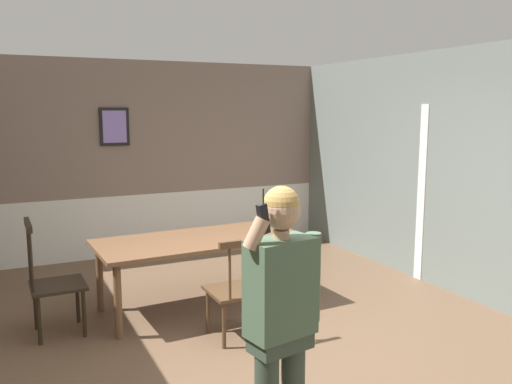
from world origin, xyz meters
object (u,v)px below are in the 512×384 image
at_px(chair_near_window, 53,282).
at_px(chair_by_doorway, 237,289).
at_px(person_figure, 282,310).
at_px(dining_table, 200,245).

relative_size(chair_near_window, chair_by_doorway, 1.13).
xyz_separation_m(chair_by_doorway, person_figure, (-0.45, -1.67, 0.47)).
distance_m(dining_table, person_figure, 2.59).
xyz_separation_m(chair_near_window, person_figure, (1.02, -2.48, 0.43)).
bearing_deg(dining_table, chair_near_window, -177.62).
bearing_deg(chair_by_doorway, person_figure, -105.55).
relative_size(dining_table, chair_near_window, 1.99).
height_order(dining_table, chair_by_doorway, chair_by_doorway).
relative_size(chair_near_window, person_figure, 0.65).
height_order(chair_near_window, chair_by_doorway, chair_near_window).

